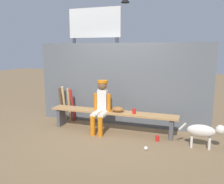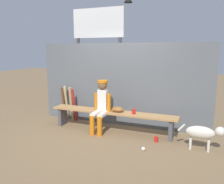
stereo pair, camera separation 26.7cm
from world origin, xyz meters
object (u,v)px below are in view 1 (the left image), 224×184
Objects in this scene: cup_on_bench at (134,111)px; dog at (204,131)px; bat_wood_natural at (64,103)px; baseball at (146,148)px; bat_aluminum_red at (73,105)px; baseball_glove at (118,109)px; bat_wood_tan at (69,104)px; cup_on_ground at (157,138)px; dugout_bench at (112,115)px; bat_wood_dark at (61,104)px; scoreboard at (97,36)px; player_seated at (101,104)px.

cup_on_bench reaches higher than dog.
baseball is at bearing -26.40° from bat_wood_natural.
bat_wood_natural is at bearing 164.53° from bat_aluminum_red.
bat_wood_tan is at bearing 164.51° from baseball_glove.
baseball_glove is 0.39m from cup_on_bench.
bat_wood_tan is at bearing 164.91° from cup_on_ground.
dugout_bench is at bearing -16.99° from bat_wood_tan.
cup_on_ground is at bearing -14.47° from baseball_glove.
bat_aluminum_red is 3.26m from dog.
cup_on_bench is at bearing -13.30° from bat_wood_natural.
bat_wood_natural is at bearing 37.95° from bat_wood_dark.
scoreboard reaches higher than bat_aluminum_red.
scoreboard reaches higher than bat_wood_natural.
bat_aluminum_red is 0.99× the size of bat_wood_dark.
bat_wood_natural is at bearing 166.70° from cup_on_bench.
baseball_glove is (0.14, 0.00, 0.16)m from dugout_bench.
dugout_bench is 3.23× the size of bat_wood_natural.
bat_wood_dark is (-1.58, 0.41, 0.06)m from dugout_bench.
bat_wood_natural reaches higher than bat_aluminum_red.
bat_wood_natural is 0.08m from bat_wood_dark.
dugout_bench is 27.13× the size of cup_on_ground.
cup_on_bench is (0.39, -0.03, -0.01)m from baseball_glove.
baseball is (1.17, -0.65, -0.61)m from player_seated.
cup_on_ground is at bearing 75.46° from baseball.
bat_wood_dark is 8.08× the size of cup_on_ground.
player_seated is at bearing 175.07° from dog.
dog is (1.97, -0.30, -0.05)m from dugout_bench.
bat_wood_dark is 2.31m from scoreboard.
baseball_glove is 2.55× the size of cup_on_bench.
bat_wood_dark is at bearing -179.77° from bat_wood_tan.
scoreboard reaches higher than player_seated.
baseball is at bearing -50.71° from scoreboard.
bat_wood_tan is 1.01× the size of bat_wood_dark.
bat_wood_dark reaches higher than dog.
player_seated is 1.34× the size of bat_wood_dark.
bat_wood_tan is 2.26m from scoreboard.
bat_wood_dark is at bearing 174.21° from bat_aluminum_red.
dugout_bench is 1.40m from bat_wood_tan.
bat_wood_natural is 2.78m from baseball.
cup_on_bench is at bearing -47.24° from scoreboard.
dog is (3.31, -0.71, -0.11)m from bat_wood_tan.
baseball is at bearing -29.12° from player_seated.
cup_on_ground is (2.66, -0.65, -0.39)m from bat_wood_dark.
bat_wood_tan is at bearing 154.76° from player_seated.
bat_wood_natural is 3.57m from dog.
scoreboard reaches higher than baseball_glove.
dog is (3.05, -2.02, -1.95)m from scoreboard.
dugout_bench is at bearing 26.38° from player_seated.
player_seated reaches higher than bat_wood_dark.
baseball_glove is at bearing -15.31° from bat_aluminum_red.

